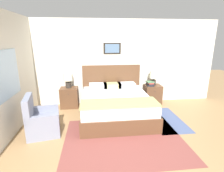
% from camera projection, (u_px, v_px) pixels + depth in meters
% --- Properties ---
extents(ground_plane, '(16.00, 16.00, 0.00)m').
position_uv_depth(ground_plane, '(124.00, 155.00, 3.15)').
color(ground_plane, '#99754C').
extents(wall_back, '(6.88, 0.09, 2.60)m').
position_uv_depth(wall_back, '(109.00, 63.00, 5.44)').
color(wall_back, beige).
rests_on(wall_back, ground_plane).
extents(wall_left, '(0.08, 5.12, 2.60)m').
position_uv_depth(wall_left, '(13.00, 73.00, 3.84)').
color(wall_left, beige).
rests_on(wall_left, ground_plane).
extents(area_rug_main, '(2.45, 1.95, 0.01)m').
position_uv_depth(area_rug_main, '(124.00, 139.00, 3.64)').
color(area_rug_main, brown).
rests_on(area_rug_main, ground_plane).
extents(area_rug_bedside, '(0.78, 1.49, 0.01)m').
position_uv_depth(area_rug_bedside, '(166.00, 119.00, 4.53)').
color(area_rug_bedside, '#47567F').
rests_on(area_rug_bedside, ground_plane).
extents(bed, '(1.79, 2.06, 1.24)m').
position_uv_depth(bed, '(115.00, 104.00, 4.66)').
color(bed, brown).
rests_on(bed, ground_plane).
extents(armchair, '(0.77, 0.78, 0.88)m').
position_uv_depth(armchair, '(41.00, 121.00, 3.80)').
color(armchair, gray).
rests_on(armchair, ground_plane).
extents(nightstand_near_window, '(0.52, 0.44, 0.61)m').
position_uv_depth(nightstand_near_window, '(69.00, 97.00, 5.29)').
color(nightstand_near_window, brown).
rests_on(nightstand_near_window, ground_plane).
extents(nightstand_by_door, '(0.52, 0.44, 0.61)m').
position_uv_depth(nightstand_by_door, '(152.00, 94.00, 5.57)').
color(nightstand_by_door, brown).
rests_on(nightstand_by_door, ground_plane).
extents(table_lamp_near_window, '(0.27, 0.27, 0.46)m').
position_uv_depth(table_lamp_near_window, '(68.00, 78.00, 5.16)').
color(table_lamp_near_window, '#2D2823').
rests_on(table_lamp_near_window, nightstand_near_window).
extents(table_lamp_by_door, '(0.27, 0.27, 0.46)m').
position_uv_depth(table_lamp_by_door, '(154.00, 76.00, 5.45)').
color(table_lamp_by_door, '#2D2823').
rests_on(table_lamp_by_door, nightstand_by_door).
extents(book_thick_bottom, '(0.22, 0.27, 0.04)m').
position_uv_depth(book_thick_bottom, '(150.00, 85.00, 5.44)').
color(book_thick_bottom, '#232328').
rests_on(book_thick_bottom, nightstand_by_door).
extents(book_hardcover_middle, '(0.21, 0.26, 0.04)m').
position_uv_depth(book_hardcover_middle, '(150.00, 84.00, 5.43)').
color(book_hardcover_middle, '#232328').
rests_on(book_hardcover_middle, book_thick_bottom).
extents(book_novel_upper, '(0.18, 0.24, 0.04)m').
position_uv_depth(book_novel_upper, '(150.00, 83.00, 5.42)').
color(book_novel_upper, '#B7332D').
rests_on(book_novel_upper, book_hardcover_middle).
extents(book_slim_near_top, '(0.23, 0.23, 0.03)m').
position_uv_depth(book_slim_near_top, '(150.00, 82.00, 5.41)').
color(book_slim_near_top, '#4C7551').
rests_on(book_slim_near_top, book_novel_upper).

